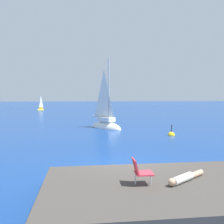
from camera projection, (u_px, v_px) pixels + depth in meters
ground_plane at (122, 170)px, 11.18m from camera, size 160.00×160.00×0.00m
shore_ledge at (159, 194)px, 7.74m from camera, size 7.24×4.62×0.65m
boulder_seaward at (125, 177)px, 10.24m from camera, size 1.31×1.01×0.92m
boulder_inland at (155, 177)px, 10.17m from camera, size 1.16×1.35×0.97m
sailboat_near at (106, 124)px, 23.91m from camera, size 3.40×3.67×7.11m
sailboat_far at (41, 109)px, 47.90m from camera, size 1.38×1.91×3.47m
person_sunbather at (185, 178)px, 7.89m from camera, size 1.48×1.18×0.25m
beach_chair at (140, 170)px, 7.58m from camera, size 0.62×0.51×0.80m
marker_buoy at (171, 135)px, 20.01m from camera, size 0.56×0.56×1.13m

